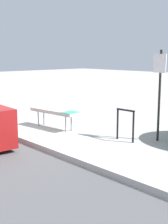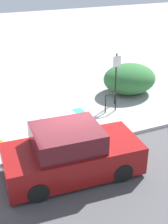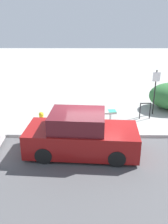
# 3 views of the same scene
# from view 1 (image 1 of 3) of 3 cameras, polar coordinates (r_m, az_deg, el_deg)

# --- Properties ---
(ground_plane) EXTENTS (60.00, 60.00, 0.00)m
(ground_plane) POSITION_cam_1_polar(r_m,az_deg,el_deg) (8.80, -13.88, -4.22)
(ground_plane) COLOR #9E9E99
(curb) EXTENTS (60.00, 0.20, 0.13)m
(curb) POSITION_cam_1_polar(r_m,az_deg,el_deg) (8.78, -13.90, -3.81)
(curb) COLOR #B7B7B2
(curb) RESTS_ON ground_plane
(bench) EXTENTS (1.74, 0.60, 0.58)m
(bench) POSITION_cam_1_polar(r_m,az_deg,el_deg) (9.31, -5.45, 0.08)
(bench) COLOR gray
(bench) RESTS_ON ground_plane
(bike_rack) EXTENTS (0.55, 0.08, 0.83)m
(bike_rack) POSITION_cam_1_polar(r_m,az_deg,el_deg) (8.00, 7.57, -1.76)
(bike_rack) COLOR black
(bike_rack) RESTS_ON ground_plane
(sign_post) EXTENTS (0.36, 0.08, 2.30)m
(sign_post) POSITION_cam_1_polar(r_m,az_deg,el_deg) (8.02, 13.64, 4.46)
(sign_post) COLOR black
(sign_post) RESTS_ON ground_plane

